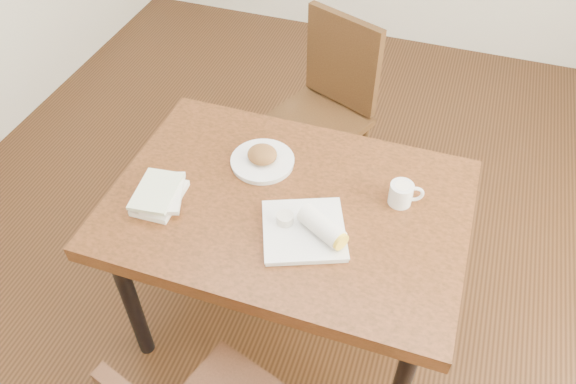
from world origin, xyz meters
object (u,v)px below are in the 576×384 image
(table, at_px, (288,217))
(plate_burrito, at_px, (309,229))
(chair_far, at_px, (326,103))
(book_stack, at_px, (160,195))
(coffee_mug, at_px, (402,193))
(plate_scone, at_px, (262,159))

(table, distance_m, plate_burrito, 0.20)
(chair_far, bearing_deg, book_stack, -108.26)
(plate_burrito, relative_size, book_stack, 1.51)
(coffee_mug, relative_size, book_stack, 0.51)
(book_stack, bearing_deg, plate_burrito, 1.76)
(table, xyz_separation_m, coffee_mug, (0.37, 0.13, 0.12))
(table, distance_m, chair_far, 0.87)
(table, bearing_deg, chair_far, 96.49)
(plate_scone, relative_size, plate_burrito, 0.68)
(chair_far, xyz_separation_m, plate_scone, (-0.06, -0.70, 0.23))
(table, bearing_deg, book_stack, -162.58)
(plate_scone, distance_m, book_stack, 0.40)
(chair_far, distance_m, coffee_mug, 0.90)
(plate_scone, bearing_deg, chair_far, 85.45)
(coffee_mug, distance_m, book_stack, 0.83)
(plate_scone, distance_m, coffee_mug, 0.52)
(coffee_mug, height_order, book_stack, coffee_mug)
(table, relative_size, coffee_mug, 10.37)
(table, distance_m, coffee_mug, 0.41)
(chair_far, distance_m, plate_scone, 0.74)
(plate_scone, xyz_separation_m, plate_burrito, (0.27, -0.27, 0.00))
(chair_far, bearing_deg, plate_scone, -94.55)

